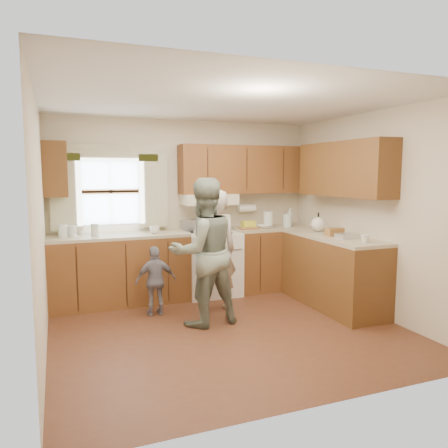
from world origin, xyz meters
name	(u,v)px	position (x,y,z in m)	size (l,w,h in m)	color
room	(229,219)	(0.00, 0.00, 1.25)	(3.80, 3.80, 3.80)	#522A19
kitchen_fixtures	(241,239)	(0.61, 1.08, 0.84)	(3.80, 2.25, 2.15)	#4C2610
stove	(211,263)	(0.30, 1.44, 0.47)	(0.76, 0.67, 1.07)	silver
woman_left	(215,251)	(0.10, 0.71, 0.77)	(0.56, 0.37, 1.55)	beige
woman_right	(203,252)	(-0.20, 0.29, 0.85)	(0.83, 0.64, 1.70)	#24402F
child	(156,281)	(-0.65, 0.81, 0.43)	(0.50, 0.21, 0.86)	gray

